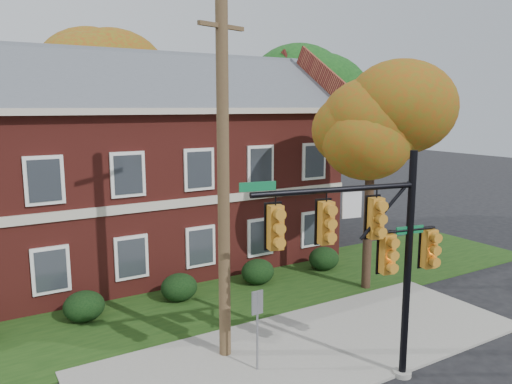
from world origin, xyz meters
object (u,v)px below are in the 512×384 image
hedge_right (258,272)px  tree_far_rear (110,80)px  hedge_center (179,287)px  sign_post (257,317)px  tree_near_right (379,123)px  tree_right_rear (319,92)px  hedge_far_right (324,259)px  utility_pole (223,184)px  apartment_building (132,158)px  hedge_left (84,306)px  traffic_signal (373,244)px

hedge_right → tree_far_rear: 15.66m
hedge_center → sign_post: bearing=-91.6°
hedge_right → tree_near_right: 7.72m
tree_right_rear → hedge_far_right: bearing=-125.2°
sign_post → utility_pole: bearing=105.3°
apartment_building → hedge_left: apartment_building is taller
hedge_left → tree_near_right: 12.68m
hedge_far_right → tree_right_rear: size_ratio=0.13×
hedge_center → tree_far_rear: tree_far_rear is taller
tree_right_rear → tree_far_rear: 12.20m
apartment_building → traffic_signal: size_ratio=3.03×
hedge_right → tree_near_right: tree_near_right is taller
hedge_right → utility_pole: size_ratio=0.14×
tree_near_right → utility_pole: (-7.72, -1.87, -1.50)m
hedge_far_right → utility_pole: (-7.50, -4.70, 4.64)m
tree_near_right → traffic_signal: bearing=-135.1°
apartment_building → hedge_far_right: size_ratio=13.43×
tree_far_rear → sign_post: tree_far_rear is taller
hedge_center → apartment_building: bearing=90.0°
tree_right_rear → traffic_signal: bearing=-123.3°
hedge_far_right → sign_post: size_ratio=0.59×
apartment_building → utility_pole: bearing=-92.9°
traffic_signal → hedge_center: bearing=114.8°
apartment_building → tree_right_rear: 11.77m
hedge_left → tree_far_rear: 16.25m
utility_pole → apartment_building: bearing=71.7°
traffic_signal → tree_far_rear: bearing=102.4°
apartment_building → tree_near_right: size_ratio=2.19×
hedge_far_right → utility_pole: 9.99m
apartment_building → hedge_center: apartment_building is taller
tree_near_right → utility_pole: utility_pole is taller
hedge_far_right → tree_right_rear: bearing=54.8°
hedge_far_right → hedge_right: bearing=180.0°
hedge_left → tree_right_rear: size_ratio=0.13×
hedge_far_right → tree_near_right: bearing=-85.5°
sign_post → hedge_center: bearing=88.8°
hedge_center → hedge_far_right: 7.00m
hedge_far_right → traffic_signal: size_ratio=0.23×
hedge_center → tree_right_rear: size_ratio=0.13×
apartment_building → sign_post: (-0.16, -11.22, -3.38)m
sign_post → apartment_building: bearing=89.5°
hedge_center → traffic_signal: 8.90m
tree_far_rear → sign_post: size_ratio=4.86×
apartment_building → hedge_right: bearing=-56.3°
tree_far_rear → sign_post: bearing=-94.5°
hedge_right → sign_post: size_ratio=0.59×
hedge_center → tree_right_rear: bearing=28.4°
hedge_far_right → tree_far_rear: bearing=113.4°
apartment_building → hedge_left: 7.73m
tree_near_right → tree_right_rear: size_ratio=0.81×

